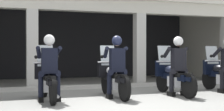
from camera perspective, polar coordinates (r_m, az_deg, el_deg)
The scene contains 10 objects.
ground_plane at distance 10.93m, azimuth -4.19°, elevation -5.50°, with size 80.00×80.00×0.00m, color gray.
station_building at distance 13.18m, azimuth -6.74°, elevation 4.40°, with size 12.17×4.57×3.11m.
kerb_strip at distance 10.45m, azimuth -3.38°, elevation -5.45°, with size 11.67×0.24×0.12m, color #B7B5AD.
motorcycle_left at distance 8.11m, azimuth -11.22°, elevation -4.15°, with size 0.62×2.04×1.35m.
police_officer_left at distance 7.80m, azimuth -10.95°, elevation -1.12°, with size 0.63×0.61×1.58m.
motorcycle_center at distance 8.49m, azimuth 0.19°, elevation -3.91°, with size 0.62×2.04×1.35m.
police_officer_center at distance 8.20m, azimuth 0.83°, elevation -1.01°, with size 0.63×0.61×1.58m.
motorcycle_right at distance 9.08m, azimuth 10.57°, elevation -3.62°, with size 0.62×2.04×1.35m.
police_officer_right at distance 8.81m, azimuth 11.48°, elevation -0.90°, with size 0.63×0.61×1.58m.
motorcycle_far_right at distance 10.12m, azimuth 18.59°, elevation -3.20°, with size 0.62×2.04×1.35m.
Camera 1 is at (-2.79, -7.50, 1.19)m, focal length 52.18 mm.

